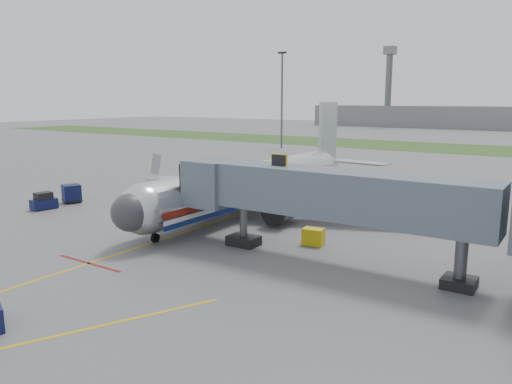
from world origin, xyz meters
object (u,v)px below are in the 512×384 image
Objects in this scene: baggage_tug at (44,202)px; belt_loader at (155,199)px; airliner at (254,183)px; ramp_worker at (214,200)px.

belt_loader is (7.14, 7.91, -0.22)m from baggage_tug.
airliner is 14.06× the size of baggage_tug.
airliner is at bearing 18.10° from belt_loader.
baggage_tug is 0.58× the size of belt_loader.
airliner is at bearing -21.09° from ramp_worker.
airliner reaches higher than belt_loader.
belt_loader is at bearing 156.92° from ramp_worker.
ramp_worker is (13.29, 9.83, 0.05)m from baggage_tug.
belt_loader is 2.79× the size of ramp_worker.
airliner is 20.57m from baggage_tug.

